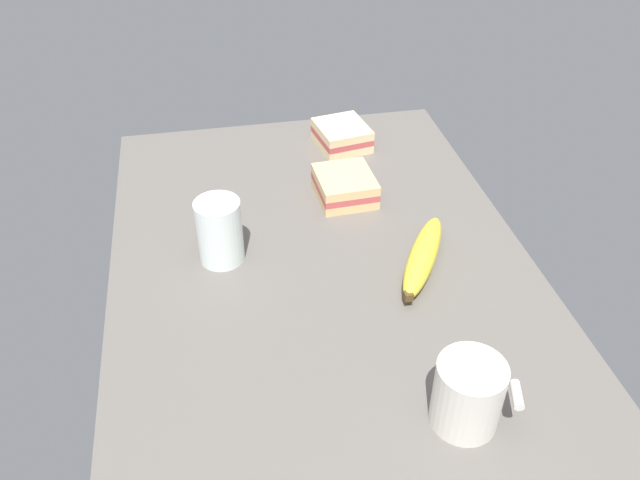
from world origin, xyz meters
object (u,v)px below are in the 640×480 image
at_px(banana, 423,256).
at_px(sandwich_main, 345,186).
at_px(glass_of_milk, 220,234).
at_px(sandwich_side, 342,135).
at_px(coffee_mug_black, 468,394).

bearing_deg(banana, sandwich_main, 19.52).
height_order(glass_of_milk, banana, glass_of_milk).
bearing_deg(sandwich_side, sandwich_main, 168.98).
distance_m(sandwich_main, sandwich_side, 0.18).
height_order(sandwich_main, glass_of_milk, glass_of_milk).
distance_m(sandwich_main, glass_of_milk, 0.26).
bearing_deg(coffee_mug_black, banana, -8.28).
height_order(coffee_mug_black, banana, coffee_mug_black).
relative_size(coffee_mug_black, sandwich_main, 0.94).
xyz_separation_m(sandwich_side, banana, (-0.39, -0.04, -0.00)).
relative_size(coffee_mug_black, sandwich_side, 0.89).
relative_size(sandwich_side, banana, 0.61).
bearing_deg(coffee_mug_black, sandwich_side, -0.15).
xyz_separation_m(coffee_mug_black, glass_of_milk, (0.36, 0.26, -0.00)).
bearing_deg(sandwich_side, glass_of_milk, 140.02).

